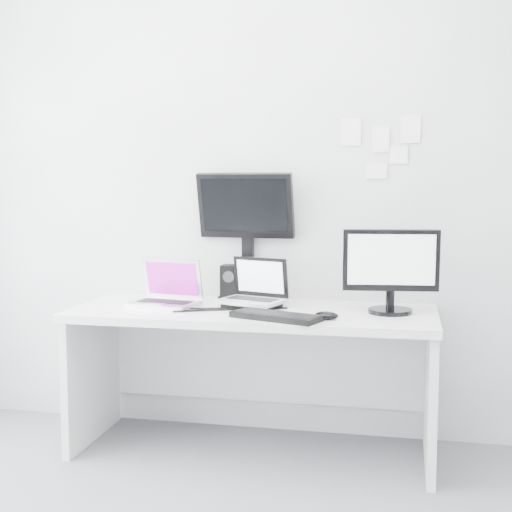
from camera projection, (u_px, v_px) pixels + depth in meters
The scene contains 14 objects.
back_wall at pixel (267, 184), 3.83m from camera, with size 3.60×3.60×0.00m, color silver.
desk at pixel (253, 381), 3.59m from camera, with size 1.80×0.70×0.73m, color white.
macbook at pixel (163, 282), 3.63m from camera, with size 0.33×0.25×0.25m, color silver.
speaker at pixel (231, 283), 3.81m from camera, with size 0.10×0.10×0.19m, color black.
dell_laptop at pixel (251, 283), 3.58m from camera, with size 0.31×0.24×0.26m, color #B0B3B8.
rear_monitor at pixel (247, 235), 3.83m from camera, with size 0.52×0.19×0.70m, color black.
samsung_monitor at pixel (391, 270), 3.43m from camera, with size 0.46×0.21×0.42m, color black.
keyboard at pixel (276, 316), 3.29m from camera, with size 0.42×0.15×0.03m, color black.
mouse at pixel (327, 315), 3.29m from camera, with size 0.11×0.07×0.04m, color black.
wall_note_0 at pixel (351, 132), 3.70m from camera, with size 0.10×0.00×0.14m, color white.
wall_note_1 at pixel (381, 139), 3.68m from camera, with size 0.09×0.00×0.13m, color white.
wall_note_2 at pixel (410, 129), 3.64m from camera, with size 0.10×0.00×0.14m, color white.
wall_note_3 at pixel (376, 171), 3.70m from camera, with size 0.11×0.00×0.08m, color white.
wall_note_4 at pixel (399, 155), 3.67m from camera, with size 0.09×0.00×0.09m, color white.
Camera 1 is at (0.74, -2.18, 1.36)m, focal length 50.11 mm.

